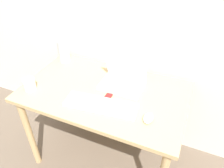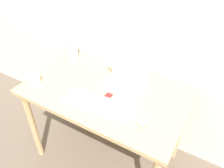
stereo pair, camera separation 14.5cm
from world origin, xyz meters
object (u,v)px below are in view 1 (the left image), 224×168
vase (63,47)px  mp3_player (109,96)px  mouse (148,118)px  laptop (123,79)px  mug (30,84)px  keyboard (101,105)px

vase → mp3_player: (0.54, -0.29, -0.13)m
mouse → vase: bearing=155.1°
laptop → mp3_player: size_ratio=6.11×
mug → keyboard: bearing=4.1°
vase → mug: bearing=-91.1°
keyboard → mug: mug is taller
keyboard → laptop: bearing=79.8°
mouse → mug: mug is taller
laptop → keyboard: bearing=-100.2°
mp3_player → keyboard: bearing=-93.6°
mp3_player → mouse: bearing=-18.7°
vase → mug: (-0.01, -0.43, -0.09)m
laptop → vase: bearing=168.3°
laptop → vase: 0.60m
vase → laptop: bearing=-11.7°
vase → mug: 0.44m
laptop → mug: 0.67m
laptop → mouse: bearing=-45.7°
laptop → mug: size_ratio=3.52×
mp3_player → mug: mug is taller
laptop → mug: (-0.59, -0.31, -0.01)m
keyboard → vase: vase is taller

